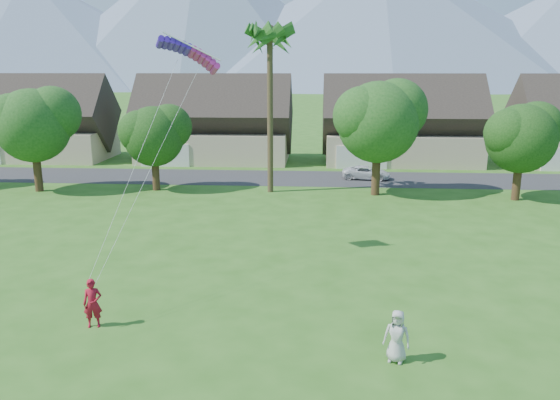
# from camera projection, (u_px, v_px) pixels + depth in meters

# --- Properties ---
(street) EXTENTS (90.00, 7.00, 0.01)m
(street) POSITION_uv_depth(u_px,v_px,m) (299.00, 178.00, 47.51)
(street) COLOR #2D2D30
(street) RESTS_ON ground
(kite_flyer) EXTENTS (0.76, 0.59, 1.85)m
(kite_flyer) POSITION_uv_depth(u_px,v_px,m) (93.00, 303.00, 19.93)
(kite_flyer) COLOR maroon
(kite_flyer) RESTS_ON ground
(watcher) EXTENTS (0.99, 0.81, 1.76)m
(watcher) POSITION_uv_depth(u_px,v_px,m) (397.00, 336.00, 17.56)
(watcher) COLOR #B3B3AF
(watcher) RESTS_ON ground
(parked_car) EXTENTS (4.33, 2.50, 1.14)m
(parked_car) POSITION_uv_depth(u_px,v_px,m) (366.00, 173.00, 47.00)
(parked_car) COLOR silver
(parked_car) RESTS_ON ground
(mountain_ridge) EXTENTS (540.00, 240.00, 70.00)m
(mountain_ridge) POSITION_uv_depth(u_px,v_px,m) (337.00, 26.00, 259.27)
(mountain_ridge) COLOR slate
(mountain_ridge) RESTS_ON ground
(houses_row) EXTENTS (72.75, 8.19, 8.86)m
(houses_row) POSITION_uv_depth(u_px,v_px,m) (307.00, 128.00, 55.40)
(houses_row) COLOR beige
(houses_row) RESTS_ON ground
(tree_row) EXTENTS (62.27, 6.67, 8.45)m
(tree_row) POSITION_uv_depth(u_px,v_px,m) (281.00, 129.00, 40.55)
(tree_row) COLOR #47301C
(tree_row) RESTS_ON ground
(fan_palm) EXTENTS (3.00, 3.00, 13.80)m
(fan_palm) POSITION_uv_depth(u_px,v_px,m) (270.00, 33.00, 39.55)
(fan_palm) COLOR #4C3D26
(fan_palm) RESTS_ON ground
(parafoil_kite) EXTENTS (3.21, 1.37, 0.50)m
(parafoil_kite) POSITION_uv_depth(u_px,v_px,m) (190.00, 51.00, 25.55)
(parafoil_kite) COLOR #4018B4
(parafoil_kite) RESTS_ON ground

